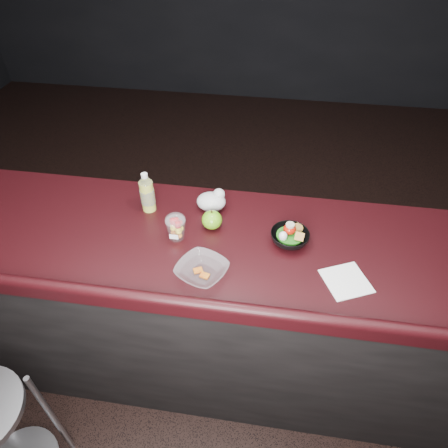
{
  "coord_description": "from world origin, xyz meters",
  "views": [
    {
      "loc": [
        0.2,
        -0.9,
        2.2
      ],
      "look_at": [
        0.02,
        0.32,
        1.1
      ],
      "focal_mm": 32.0,
      "sensor_mm": 36.0,
      "label": 1
    }
  ],
  "objects": [
    {
      "name": "ground",
      "position": [
        0.0,
        0.0,
        0.0
      ],
      "size": [
        8.0,
        8.0,
        0.0
      ],
      "primitive_type": "plane",
      "color": "black",
      "rests_on": "ground"
    },
    {
      "name": "room_shell",
      "position": [
        0.0,
        0.0,
        1.83
      ],
      "size": [
        8.0,
        8.0,
        8.0
      ],
      "color": "black",
      "rests_on": "ground"
    },
    {
      "name": "counter",
      "position": [
        0.0,
        0.3,
        0.51
      ],
      "size": [
        4.06,
        0.71,
        1.02
      ],
      "color": "black",
      "rests_on": "ground"
    },
    {
      "name": "lemonade_bottle",
      "position": [
        -0.35,
        0.46,
        1.1
      ],
      "size": [
        0.07,
        0.07,
        0.2
      ],
      "color": "gold",
      "rests_on": "counter"
    },
    {
      "name": "fruit_cup",
      "position": [
        -0.18,
        0.29,
        1.08
      ],
      "size": [
        0.09,
        0.09,
        0.12
      ],
      "color": "white",
      "rests_on": "counter"
    },
    {
      "name": "green_apple",
      "position": [
        -0.05,
        0.38,
        1.06
      ],
      "size": [
        0.09,
        0.09,
        0.09
      ],
      "color": "#3F880F",
      "rests_on": "counter"
    },
    {
      "name": "plastic_bag",
      "position": [
        -0.07,
        0.51,
        1.06
      ],
      "size": [
        0.13,
        0.11,
        0.1
      ],
      "color": "silver",
      "rests_on": "counter"
    },
    {
      "name": "snack_bowl",
      "position": [
        0.29,
        0.33,
        1.05
      ],
      "size": [
        0.21,
        0.21,
        0.09
      ],
      "rotation": [
        0.0,
        0.0,
        0.33
      ],
      "color": "black",
      "rests_on": "counter"
    },
    {
      "name": "takeout_bowl",
      "position": [
        -0.04,
        0.1,
        1.04
      ],
      "size": [
        0.25,
        0.25,
        0.05
      ],
      "rotation": [
        0.0,
        0.0,
        -0.44
      ],
      "color": "silver",
      "rests_on": "counter"
    },
    {
      "name": "paper_napkin",
      "position": [
        0.51,
        0.15,
        1.02
      ],
      "size": [
        0.21,
        0.21,
        0.0
      ],
      "primitive_type": "cube",
      "rotation": [
        0.0,
        0.0,
        0.43
      ],
      "color": "white",
      "rests_on": "counter"
    }
  ]
}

